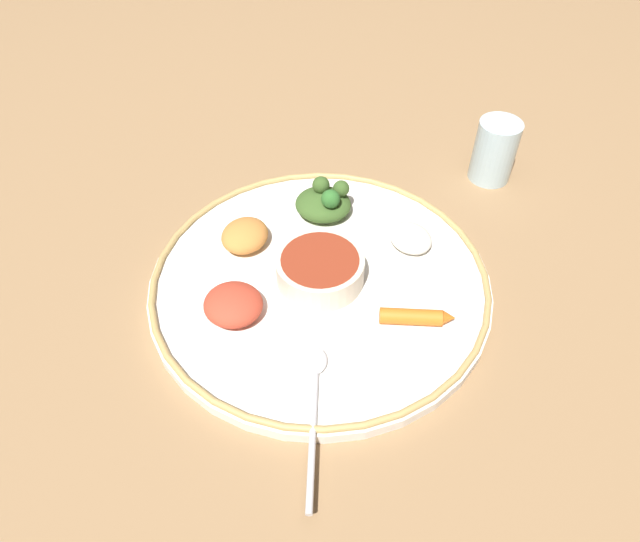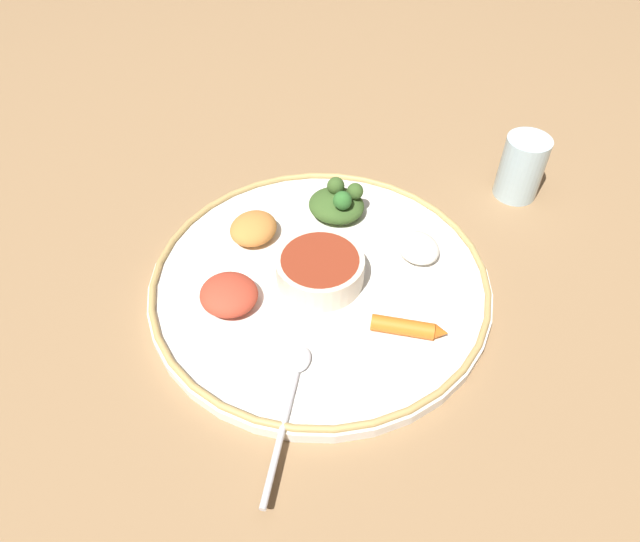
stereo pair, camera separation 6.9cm
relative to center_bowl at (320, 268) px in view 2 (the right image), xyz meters
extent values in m
plane|color=olive|center=(0.00, 0.00, -0.03)|extent=(2.40, 2.40, 0.00)
cylinder|color=white|center=(0.00, 0.00, -0.03)|extent=(0.42, 0.42, 0.01)
torus|color=tan|center=(0.00, 0.00, -0.02)|extent=(0.41, 0.41, 0.01)
cylinder|color=beige|center=(0.00, 0.00, 0.00)|extent=(0.11, 0.11, 0.04)
cylinder|color=maroon|center=(0.00, 0.00, 0.01)|extent=(0.09, 0.09, 0.01)
ellipsoid|color=silver|center=(-0.10, -0.06, -0.02)|extent=(0.04, 0.04, 0.01)
cylinder|color=silver|center=(-0.18, -0.11, -0.02)|extent=(0.13, 0.08, 0.01)
ellipsoid|color=#385623|center=(0.11, 0.06, 0.00)|extent=(0.09, 0.10, 0.03)
sphere|color=#385623|center=(0.12, 0.05, 0.02)|extent=(0.02, 0.02, 0.02)
sphere|color=#2D6628|center=(0.10, 0.05, 0.02)|extent=(0.02, 0.02, 0.02)
sphere|color=#385623|center=(0.11, 0.07, 0.02)|extent=(0.02, 0.02, 0.02)
cylinder|color=orange|center=(0.00, -0.12, -0.01)|extent=(0.05, 0.07, 0.02)
cone|color=orange|center=(0.02, -0.16, -0.01)|extent=(0.02, 0.02, 0.02)
ellipsoid|color=#B73D28|center=(-0.10, 0.06, 0.00)|extent=(0.08, 0.08, 0.03)
ellipsoid|color=#C67A38|center=(0.00, 0.11, 0.00)|extent=(0.07, 0.06, 0.03)
ellipsoid|color=silver|center=(0.11, -0.06, -0.01)|extent=(0.07, 0.08, 0.02)
cylinder|color=silver|center=(0.32, -0.09, 0.01)|extent=(0.06, 0.06, 0.09)
cylinder|color=tan|center=(0.32, -0.09, -0.01)|extent=(0.05, 0.05, 0.04)
camera|label=1|loc=(-0.40, -0.26, 0.50)|focal=32.47mm
camera|label=2|loc=(-0.36, -0.31, 0.50)|focal=32.47mm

